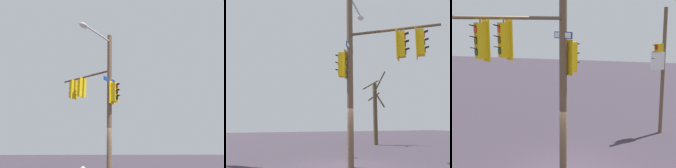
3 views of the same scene
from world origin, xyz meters
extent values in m
plane|color=#352C36|center=(0.00, 0.00, 0.00)|extent=(80.00, 80.00, 0.00)
cylinder|color=brown|center=(0.18, -0.17, 4.12)|extent=(0.28, 0.28, 8.24)
cylinder|color=silver|center=(0.91, 0.77, 7.83)|extent=(1.54, 1.93, 0.10)
ellipsoid|color=silver|center=(1.64, 1.70, 7.75)|extent=(0.65, 0.69, 0.20)
cylinder|color=brown|center=(1.71, -1.36, 5.88)|extent=(3.14, 2.49, 0.12)
cube|color=gold|center=(1.99, -1.58, 5.18)|extent=(0.46, 0.47, 1.10)
cube|color=gold|center=(1.86, -1.46, 5.18)|extent=(0.41, 0.44, 1.30)
cylinder|color=red|center=(2.11, -1.69, 5.52)|extent=(0.17, 0.18, 0.22)
cube|color=black|center=(2.16, -1.74, 5.64)|extent=(0.26, 0.26, 0.06)
cylinder|color=#352504|center=(2.11, -1.69, 5.18)|extent=(0.17, 0.18, 0.22)
cube|color=black|center=(2.16, -1.74, 5.30)|extent=(0.26, 0.26, 0.06)
cylinder|color=black|center=(2.11, -1.69, 4.84)|extent=(0.17, 0.18, 0.22)
cube|color=black|center=(2.16, -1.74, 4.96)|extent=(0.26, 0.26, 0.06)
cylinder|color=brown|center=(1.99, -1.58, 5.80)|extent=(0.04, 0.04, 0.15)
cube|color=gold|center=(2.59, -2.05, 5.18)|extent=(0.46, 0.47, 1.10)
cube|color=gold|center=(2.46, -1.94, 5.18)|extent=(0.39, 0.46, 1.30)
cylinder|color=red|center=(2.72, -2.16, 5.52)|extent=(0.16, 0.19, 0.22)
cube|color=black|center=(2.78, -2.21, 5.64)|extent=(0.26, 0.26, 0.06)
cylinder|color=#352504|center=(2.72, -2.16, 5.18)|extent=(0.16, 0.19, 0.22)
cube|color=black|center=(2.78, -2.21, 5.30)|extent=(0.26, 0.26, 0.06)
cylinder|color=black|center=(2.72, -2.16, 4.84)|extent=(0.16, 0.19, 0.22)
cube|color=black|center=(2.78, -2.21, 4.96)|extent=(0.26, 0.26, 0.06)
cylinder|color=brown|center=(2.59, -2.05, 5.80)|extent=(0.04, 0.04, 0.15)
cube|color=gold|center=(-0.10, 0.05, 4.49)|extent=(0.45, 0.47, 1.10)
cube|color=gold|center=(0.04, -0.04, 4.49)|extent=(0.35, 0.48, 1.30)
cylinder|color=red|center=(-0.24, 0.15, 4.83)|extent=(0.15, 0.20, 0.22)
cube|color=black|center=(-0.30, 0.19, 4.95)|extent=(0.25, 0.26, 0.06)
cylinder|color=#352504|center=(-0.24, 0.15, 4.49)|extent=(0.15, 0.20, 0.22)
cube|color=black|center=(-0.30, 0.19, 4.61)|extent=(0.25, 0.26, 0.06)
cylinder|color=black|center=(-0.24, 0.15, 4.15)|extent=(0.15, 0.20, 0.22)
cube|color=black|center=(-0.30, 0.19, 4.27)|extent=(0.25, 0.26, 0.06)
cube|color=navy|center=(0.18, -0.17, 5.29)|extent=(0.70, 0.88, 0.24)
cube|color=white|center=(0.20, -0.18, 5.29)|extent=(0.62, 0.79, 0.18)
cylinder|color=#B2B2B7|center=(1.33, 2.56, 0.28)|extent=(0.24, 0.24, 0.55)
sphere|color=#B2B2B7|center=(1.33, 2.56, 0.63)|extent=(0.20, 0.20, 0.20)
cylinder|color=#B2B2B7|center=(1.19, 2.56, 0.30)|extent=(0.10, 0.09, 0.09)
cylinder|color=#B2B2B7|center=(1.47, 2.56, 0.30)|extent=(0.10, 0.09, 0.09)
cylinder|color=#4C3E2B|center=(6.29, 8.76, 2.66)|extent=(0.37, 0.37, 5.32)
cylinder|color=#4C3E2B|center=(6.45, 9.24, 4.20)|extent=(1.07, 0.47, 0.82)
cylinder|color=#4C3E2B|center=(6.94, 8.90, 5.60)|extent=(0.44, 1.42, 1.63)
cylinder|color=#4C3E2B|center=(6.32, 9.52, 5.33)|extent=(1.60, 0.19, 0.98)
cylinder|color=#4C3E2B|center=(6.40, 8.20, 3.91)|extent=(1.24, 0.37, 1.49)
camera|label=1|loc=(0.55, 11.77, 1.43)|focal=34.06mm
camera|label=2|loc=(-3.90, -9.88, 1.89)|focal=38.39mm
camera|label=3|loc=(11.84, 3.51, 5.70)|focal=54.59mm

